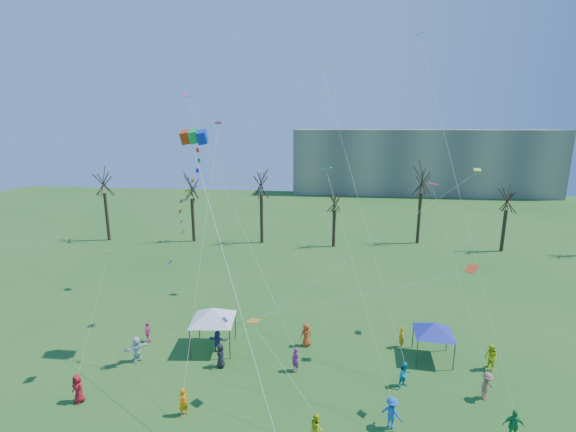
# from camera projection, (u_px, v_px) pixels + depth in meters

# --- Properties ---
(distant_building) EXTENTS (60.00, 14.00, 15.00)m
(distant_building) POSITION_uv_depth(u_px,v_px,m) (420.00, 161.00, 96.18)
(distant_building) COLOR gray
(distant_building) RESTS_ON ground
(bare_tree_row) EXTENTS (69.64, 9.75, 11.11)m
(bare_tree_row) POSITION_uv_depth(u_px,v_px,m) (311.00, 193.00, 54.08)
(bare_tree_row) COLOR black
(bare_tree_row) RESTS_ON ground
(big_box_kite) EXTENTS (4.95, 7.10, 19.46)m
(big_box_kite) POSITION_uv_depth(u_px,v_px,m) (189.00, 209.00, 26.11)
(big_box_kite) COLOR red
(big_box_kite) RESTS_ON ground
(canopy_tent_white) EXTENTS (4.30, 4.30, 3.24)m
(canopy_tent_white) POSITION_uv_depth(u_px,v_px,m) (213.00, 314.00, 29.22)
(canopy_tent_white) COLOR #3F3F44
(canopy_tent_white) RESTS_ON ground
(canopy_tent_blue) EXTENTS (3.69, 3.69, 2.77)m
(canopy_tent_blue) POSITION_uv_depth(u_px,v_px,m) (434.00, 328.00, 28.00)
(canopy_tent_blue) COLOR #3F3F44
(canopy_tent_blue) RESTS_ON ground
(festival_crowd) EXTENTS (26.64, 10.58, 1.86)m
(festival_crowd) POSITION_uv_depth(u_px,v_px,m) (305.00, 370.00, 25.72)
(festival_crowd) COLOR red
(festival_crowd) RESTS_ON ground
(small_kites_aloft) EXTENTS (25.44, 19.05, 31.50)m
(small_kites_aloft) POSITION_uv_depth(u_px,v_px,m) (304.00, 182.00, 28.11)
(small_kites_aloft) COLOR orange
(small_kites_aloft) RESTS_ON ground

